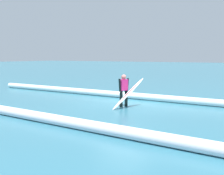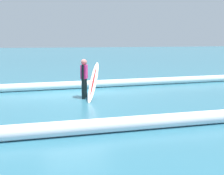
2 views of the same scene
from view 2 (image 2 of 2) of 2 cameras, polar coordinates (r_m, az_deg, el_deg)
The scene contains 4 objects.
ground_plane at distance 11.08m, azimuth -7.70°, elevation -1.67°, with size 166.13×166.13×0.00m, color teal.
surfer at distance 10.43m, azimuth -5.68°, elevation 2.26°, with size 0.33×0.54×1.46m.
surfboard at distance 10.38m, azimuth -3.80°, elevation 1.25°, with size 0.96×1.65×1.32m.
wave_crest_foreground at distance 12.88m, azimuth -3.61°, elevation 0.72°, with size 0.34×0.34×23.26m, color white.
Camera 2 is at (1.92, 10.71, 2.12)m, focal length 44.97 mm.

